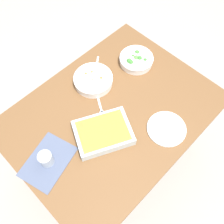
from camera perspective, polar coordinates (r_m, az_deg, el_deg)
ground_plane at (r=2.14m, az=0.00°, el=-9.78°), size 6.00×6.00×0.00m
dining_table at (r=1.54m, az=0.00°, el=-1.64°), size 1.20×0.90×0.74m
placemat at (r=1.38m, az=-14.35°, el=-10.85°), size 0.32×0.27×0.00m
stew_bowl at (r=1.56m, az=-4.28°, el=7.31°), size 0.24×0.24×0.06m
broccoli_bowl at (r=1.66m, az=5.52°, el=11.77°), size 0.22×0.22×0.07m
baking_dish at (r=1.37m, az=-2.04°, el=-4.70°), size 0.37×0.33×0.06m
drink_cup at (r=1.35m, az=-14.69°, el=-10.34°), size 0.07×0.07×0.08m
side_plate at (r=1.44m, az=12.28°, el=-3.74°), size 0.22×0.22×0.01m
spoon_by_stew at (r=1.64m, az=-3.69°, el=9.54°), size 0.15×0.12×0.01m
fork_on_table at (r=1.48m, az=-2.65°, el=1.16°), size 0.11×0.16×0.01m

